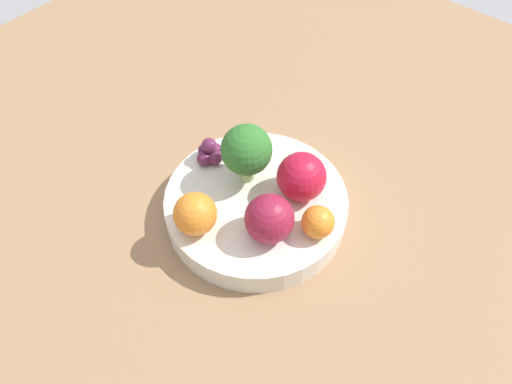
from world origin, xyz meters
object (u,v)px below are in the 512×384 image
(broccoli, at_px, (246,151))
(orange_back, at_px, (195,214))
(apple_green, at_px, (301,177))
(grape_cluster, at_px, (210,152))
(bowl, at_px, (256,205))
(apple_red, at_px, (269,219))
(orange_front, at_px, (318,222))

(broccoli, xyz_separation_m, orange_back, (0.09, 0.00, -0.02))
(apple_green, bearing_deg, grape_cluster, -76.25)
(bowl, relative_size, orange_back, 4.47)
(grape_cluster, bearing_deg, apple_green, 103.75)
(apple_red, relative_size, orange_back, 1.13)
(apple_green, xyz_separation_m, orange_back, (0.11, -0.06, -0.00))
(bowl, xyz_separation_m, orange_front, (-0.01, 0.08, 0.03))
(apple_red, relative_size, apple_green, 0.95)
(grape_cluster, bearing_deg, broccoli, 96.80)
(apple_red, bearing_deg, apple_green, -173.02)
(apple_red, distance_m, apple_green, 0.07)
(orange_back, xyz_separation_m, grape_cluster, (-0.08, -0.06, -0.01))
(grape_cluster, bearing_deg, orange_front, 88.65)
(bowl, height_order, orange_front, orange_front)
(orange_back, height_order, grape_cluster, orange_back)
(bowl, relative_size, apple_green, 3.77)
(orange_front, bearing_deg, broccoli, -95.36)
(broccoli, bearing_deg, apple_red, 57.28)
(bowl, relative_size, grape_cluster, 6.04)
(broccoli, height_order, apple_red, broccoli)
(orange_front, bearing_deg, apple_red, -47.90)
(bowl, relative_size, apple_red, 3.96)
(apple_green, height_order, grape_cluster, apple_green)
(bowl, distance_m, grape_cluster, 0.09)
(apple_green, distance_m, orange_front, 0.06)
(bowl, bearing_deg, broccoli, -120.41)
(orange_back, bearing_deg, grape_cluster, -145.09)
(broccoli, bearing_deg, orange_front, 84.64)
(apple_green, bearing_deg, bowl, -42.19)
(apple_red, xyz_separation_m, grape_cluster, (-0.04, -0.13, -0.01))
(orange_front, distance_m, orange_back, 0.13)
(orange_back, bearing_deg, apple_green, 152.64)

